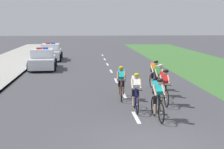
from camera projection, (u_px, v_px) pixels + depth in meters
The scene contains 12 objects.
ground_plane at pixel (151, 145), 9.76m from camera, with size 160.00×160.00×0.00m, color #424247.
kerb_edge at pixel (22, 73), 23.08m from camera, with size 0.16×60.00×0.13m, color #9E9E99.
grass_verge at pixel (222, 72), 24.16m from camera, with size 7.00×60.00×0.01m, color #3D7033.
lane_markings_centre at pixel (113, 75), 22.40m from camera, with size 0.14×29.60×0.01m.
cyclist_lead at pixel (158, 98), 12.17m from camera, with size 0.43×1.72×1.56m.
cyclist_second at pixel (136, 91), 13.38m from camera, with size 0.42×1.72×1.56m.
cyclist_third at pixel (164, 86), 14.42m from camera, with size 0.42×1.72×1.56m.
cyclist_fourth at pixel (121, 82), 15.44m from camera, with size 0.45×1.72×1.56m.
cyclist_fifth at pixel (159, 79), 16.19m from camera, with size 0.44×1.72×1.56m.
cyclist_sixth at pixel (154, 74), 17.66m from camera, with size 0.44×1.72×1.56m.
police_car_nearest at pixel (43, 60), 25.44m from camera, with size 2.19×4.49×1.59m.
police_car_second at pixel (51, 53), 31.55m from camera, with size 2.07×4.44×1.59m.
Camera 1 is at (-1.82, -9.24, 3.42)m, focal length 55.47 mm.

